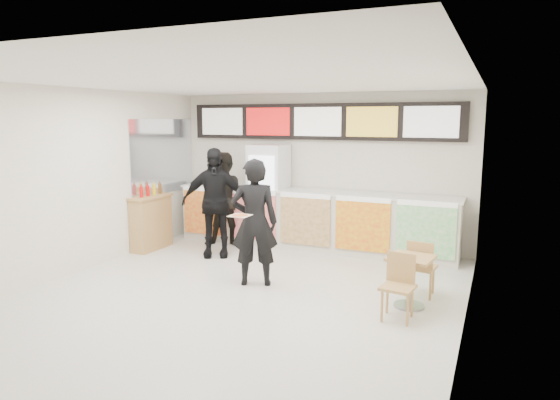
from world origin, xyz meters
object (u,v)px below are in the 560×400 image
Objects in this scene: service_counter at (312,219)px; customer_mid at (214,203)px; customer_left at (226,200)px; condiment_ledge at (151,222)px; drinks_fridge at (269,195)px; customer_main at (254,222)px; cafe_table at (410,272)px.

service_counter is 1.95m from customer_mid.
customer_mid is (-1.43, -1.25, 0.43)m from service_counter.
customer_left is 1.49× the size of condiment_ledge.
drinks_fridge is 1.07× the size of customer_left.
drinks_fridge is 1.60× the size of condiment_ledge.
customer_mid is (-1.39, 1.14, 0.03)m from customer_main.
condiment_ledge is at bearing -144.67° from drinks_fridge.
customer_left is at bearing 162.24° from cafe_table.
customer_left is 0.73m from customer_mid.
customer_left reaches higher than cafe_table.
cafe_table is (3.87, -1.84, -0.45)m from customer_left.
customer_main is at bearing -65.29° from customer_mid.
service_counter is at bearing 15.12° from customer_mid.
customer_main reaches higher than service_counter.
condiment_ledge is (-2.78, 1.07, -0.43)m from customer_main.
condiment_ledge is (-1.23, -0.78, -0.40)m from customer_left.
customer_left is at bearing 76.70° from customer_mid.
cafe_table is 5.21m from condiment_ledge.
customer_left is at bearing -73.94° from customer_main.
customer_main is (-0.04, -2.39, 0.39)m from service_counter.
customer_main is 2.37m from cafe_table.
customer_mid reaches higher than cafe_table.
customer_left is at bearing -161.18° from service_counter.
service_counter is at bearing -0.99° from drinks_fridge.
customer_mid is 1.60× the size of condiment_ledge.
service_counter is 1.72m from customer_left.
customer_main is at bearing -69.60° from drinks_fridge.
cafe_table is (2.28, -2.38, -0.09)m from service_counter.
cafe_table is at bearing -42.91° from customer_mid.
service_counter is 2.79× the size of customer_mid.
customer_mid is at bearing 170.69° from cafe_table.
condiment_ledge reaches higher than service_counter.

